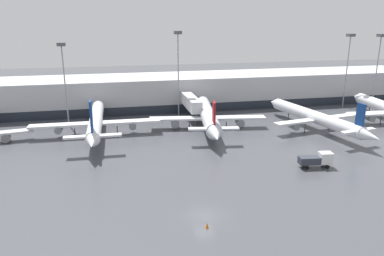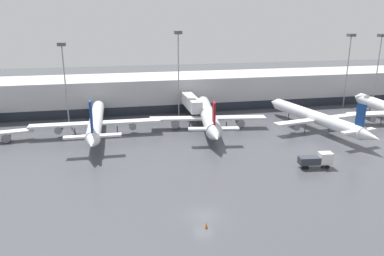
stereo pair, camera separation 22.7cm
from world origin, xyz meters
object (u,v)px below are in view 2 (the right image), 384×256
Objects in this scene: service_truck_1 at (317,160)px; traffic_cone_0 at (375,121)px; parked_jet_3 at (208,116)px; apron_light_mast_3 at (63,61)px; apron_light_mast_4 at (350,51)px; parked_jet_0 at (96,121)px; parked_jet_2 at (316,118)px; apron_light_mast_6 at (178,51)px; apron_light_mast_7 at (380,51)px; traffic_cone_2 at (206,225)px.

traffic_cone_0 is (28.94, 23.12, -1.13)m from service_truck_1.
traffic_cone_0 is (41.40, -3.84, -2.65)m from parked_jet_3.
parked_jet_3 is 1.87× the size of apron_light_mast_3.
apron_light_mast_3 is 0.94× the size of apron_light_mast_4.
apron_light_mast_4 is at bearing -78.03° from parked_jet_0.
parked_jet_2 is 1.72× the size of apron_light_mast_4.
parked_jet_2 is 1.63× the size of apron_light_mast_6.
apron_light_mast_7 is (50.74, 9.63, 12.98)m from parked_jet_3.
parked_jet_3 is 41.66m from traffic_cone_0.
traffic_cone_2 is 56.79m from apron_light_mast_6.
traffic_cone_0 is 0.03× the size of apron_light_mast_6.
parked_jet_2 is at bearing 67.56° from service_truck_1.
parked_jet_2 is 48.98m from traffic_cone_2.
parked_jet_2 reaches higher than service_truck_1.
traffic_cone_2 is 0.04× the size of apron_light_mast_3.
apron_light_mast_6 is (20.50, 12.91, 13.39)m from parked_jet_0.
parked_jet_0 is 0.96× the size of parked_jet_3.
traffic_cone_0 is at bearing -97.91° from apron_light_mast_4.
apron_light_mast_4 is at bearing 154.59° from apron_light_mast_7.
traffic_cone_2 is at bearing 174.12° from parked_jet_3.
parked_jet_3 is at bearing -169.25° from apron_light_mast_7.
apron_light_mast_4 is at bearing 82.09° from traffic_cone_0.
parked_jet_3 is (25.13, 0.65, -0.33)m from parked_jet_0.
apron_light_mast_7 is (27.22, 16.57, 12.90)m from parked_jet_2.
parked_jet_3 is at bearing -17.30° from apron_light_mast_3.
service_truck_1 reaches higher than traffic_cone_0.
parked_jet_0 reaches higher than traffic_cone_0.
parked_jet_3 is at bearing 121.28° from service_truck_1.
apron_light_mast_6 is at bearing 120.03° from service_truck_1.
traffic_cone_2 is 57.82m from apron_light_mast_3.
parked_jet_0 is at bearing 177.26° from traffic_cone_0.
parked_jet_2 is 49.83× the size of traffic_cone_2.
traffic_cone_2 is 0.03× the size of apron_light_mast_6.
apron_light_mast_6 is (-48.36, -0.70, 0.76)m from apron_light_mast_4.
apron_light_mast_7 reaches higher than parked_jet_3.
apron_light_mast_4 is at bearing 45.10° from traffic_cone_2.
apron_light_mast_7 is at bearing -69.13° from parked_jet_2.
service_truck_1 is 0.29× the size of apron_light_mast_7.
traffic_cone_0 is 0.03× the size of apron_light_mast_7.
apron_light_mast_6 reaches higher than parked_jet_2.
traffic_cone_2 is at bearing -160.01° from parked_jet_0.
traffic_cone_2 is 78.83m from apron_light_mast_4.
parked_jet_3 reaches higher than traffic_cone_0.
apron_light_mast_4 is 0.95× the size of apron_light_mast_6.
parked_jet_3 is at bearing 75.49° from traffic_cone_2.
apron_light_mast_4 is (31.28, 39.93, 14.49)m from service_truck_1.
apron_light_mast_6 reaches higher than apron_light_mast_4.
apron_light_mast_3 reaches higher than service_truck_1.
traffic_cone_2 is (-34.33, -34.83, -2.71)m from parked_jet_2.
apron_light_mast_6 is at bearing 45.24° from parked_jet_2.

